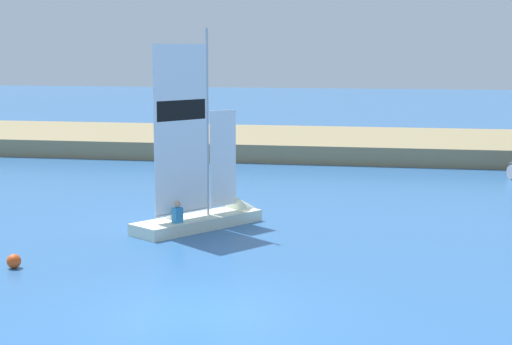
% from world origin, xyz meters
% --- Properties ---
extents(ground_plane, '(200.00, 200.00, 0.00)m').
position_xyz_m(ground_plane, '(0.00, 0.00, 0.00)').
color(ground_plane, '#2D609E').
extents(shore_bank, '(80.00, 10.51, 0.89)m').
position_xyz_m(shore_bank, '(0.00, 28.27, 0.45)').
color(shore_bank, '#897A56').
rests_on(shore_bank, ground).
extents(sailboat, '(3.76, 4.75, 6.49)m').
position_xyz_m(sailboat, '(-1.76, 8.87, 0.53)').
color(sailboat, silver).
rests_on(sailboat, ground).
extents(channel_buoy, '(0.36, 0.36, 0.36)m').
position_xyz_m(channel_buoy, '(-5.49, 2.71, 0.18)').
color(channel_buoy, '#E54C19').
rests_on(channel_buoy, ground).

